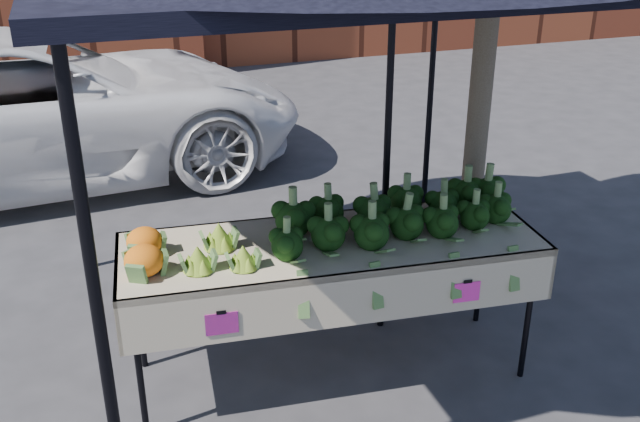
{
  "coord_description": "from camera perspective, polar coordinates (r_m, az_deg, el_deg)",
  "views": [
    {
      "loc": [
        -1.05,
        -3.35,
        2.72
      ],
      "look_at": [
        0.23,
        0.29,
        1.0
      ],
      "focal_mm": 40.35,
      "sensor_mm": 36.0,
      "label": 1
    }
  ],
  "objects": [
    {
      "name": "romanesco_cluster",
      "position": [
        3.88,
        -8.25,
        -2.56
      ],
      "size": [
        0.43,
        0.47,
        0.2
      ],
      "primitive_type": "ellipsoid",
      "color": "#83B22D",
      "rests_on": "table"
    },
    {
      "name": "cauliflower_pair",
      "position": [
        3.91,
        -13.79,
        -2.96
      ],
      "size": [
        0.23,
        0.43,
        0.18
      ],
      "primitive_type": "ellipsoid",
      "color": "orange",
      "rests_on": "table"
    },
    {
      "name": "canopy",
      "position": [
        4.35,
        0.74,
        5.99
      ],
      "size": [
        3.16,
        3.16,
        2.74
      ],
      "primitive_type": null,
      "color": "black",
      "rests_on": "ground"
    },
    {
      "name": "broccoli_heap",
      "position": [
        4.2,
        5.82,
        0.17
      ],
      "size": [
        1.6,
        0.57,
        0.26
      ],
      "primitive_type": "ellipsoid",
      "color": "black",
      "rests_on": "table"
    },
    {
      "name": "table",
      "position": [
        4.31,
        0.89,
        -7.72
      ],
      "size": [
        2.47,
        1.04,
        0.9
      ],
      "color": "tan",
      "rests_on": "ground"
    },
    {
      "name": "ground",
      "position": [
        4.44,
        -1.58,
        -13.73
      ],
      "size": [
        90.0,
        90.0,
        0.0
      ],
      "primitive_type": "plane",
      "color": "#2F2F32"
    }
  ]
}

